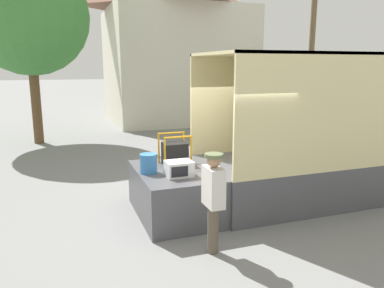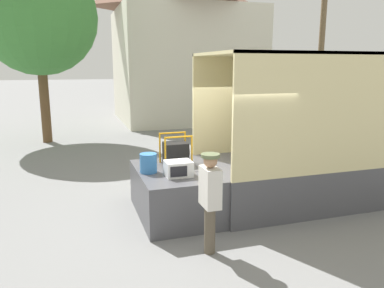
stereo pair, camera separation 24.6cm
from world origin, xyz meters
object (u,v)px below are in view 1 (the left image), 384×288
orange_bucket (148,164)px  utility_pole (313,31)px  portable_generator (175,153)px  street_tree (29,16)px  worker_person (213,193)px  microwave (179,169)px  box_truck (341,155)px

orange_bucket → utility_pole: 14.22m
portable_generator → street_tree: 9.51m
worker_person → utility_pole: bearing=47.9°
worker_person → microwave: bearing=96.5°
utility_pole → microwave: bearing=-136.3°
worker_person → utility_pole: utility_pole is taller
worker_person → street_tree: (-3.02, 10.41, 3.76)m
worker_person → street_tree: size_ratio=0.24×
portable_generator → worker_person: bearing=-91.1°
worker_person → box_truck: bearing=23.6°
orange_bucket → worker_person: 1.83m
portable_generator → orange_bucket: (-0.68, -0.44, -0.06)m
box_truck → street_tree: size_ratio=0.85×
microwave → orange_bucket: bearing=141.4°
microwave → orange_bucket: size_ratio=1.32×
street_tree → utility_pole: bearing=1.6°
portable_generator → box_truck: bearing=-6.0°
portable_generator → utility_pole: (9.70, 8.61, 3.47)m
microwave → worker_person: size_ratio=0.30×
box_truck → street_tree: bearing=129.0°
box_truck → worker_person: (-3.98, -1.74, 0.08)m
utility_pole → portable_generator: bearing=-138.4°
street_tree → microwave: bearing=-72.4°
portable_generator → orange_bucket: 0.82m
microwave → portable_generator: bearing=77.3°
orange_bucket → street_tree: street_tree is taller
orange_bucket → box_truck: bearing=0.3°
microwave → orange_bucket: (-0.49, 0.39, 0.04)m
box_truck → orange_bucket: 4.63m
box_truck → worker_person: bearing=-156.4°
box_truck → worker_person: 4.35m
portable_generator → worker_person: size_ratio=0.39×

